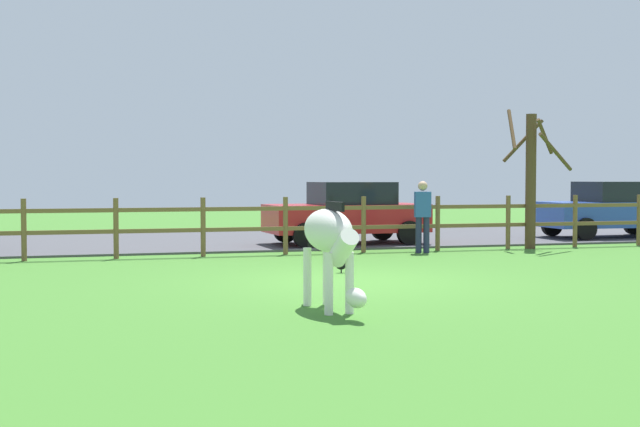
% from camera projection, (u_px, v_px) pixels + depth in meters
% --- Properties ---
extents(ground_plane, '(60.00, 60.00, 0.00)m').
position_uv_depth(ground_plane, '(351.00, 281.00, 13.84)').
color(ground_plane, '#3D7528').
extents(parking_asphalt, '(28.00, 7.40, 0.05)m').
position_uv_depth(parking_asphalt, '(247.00, 240.00, 22.78)').
color(parking_asphalt, '#47474C').
rests_on(parking_asphalt, ground_plane).
extents(paddock_fence, '(20.40, 0.11, 1.29)m').
position_uv_depth(paddock_fence, '(245.00, 222.00, 18.38)').
color(paddock_fence, brown).
rests_on(paddock_fence, ground_plane).
extents(bare_tree, '(1.59, 1.59, 3.41)m').
position_uv_depth(bare_tree, '(531.00, 175.00, 20.15)').
color(bare_tree, '#513A23').
rests_on(bare_tree, ground_plane).
extents(zebra, '(0.58, 1.94, 1.41)m').
position_uv_depth(zebra, '(330.00, 239.00, 10.71)').
color(zebra, white).
rests_on(zebra, ground_plane).
extents(crow_on_grass, '(0.21, 0.10, 0.20)m').
position_uv_depth(crow_on_grass, '(342.00, 266.00, 15.00)').
color(crow_on_grass, black).
rests_on(crow_on_grass, ground_plane).
extents(parked_car_red, '(4.08, 2.03, 1.56)m').
position_uv_depth(parked_car_red, '(347.00, 212.00, 21.03)').
color(parked_car_red, red).
rests_on(parked_car_red, parking_asphalt).
extents(parked_car_blue, '(4.02, 1.91, 1.56)m').
position_uv_depth(parked_car_blue, '(612.00, 209.00, 23.39)').
color(parked_car_blue, '#2D4CAD').
rests_on(parked_car_blue, parking_asphalt).
extents(visitor_near_fence, '(0.40, 0.29, 1.64)m').
position_uv_depth(visitor_near_fence, '(423.00, 213.00, 18.98)').
color(visitor_near_fence, '#232847').
rests_on(visitor_near_fence, ground_plane).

